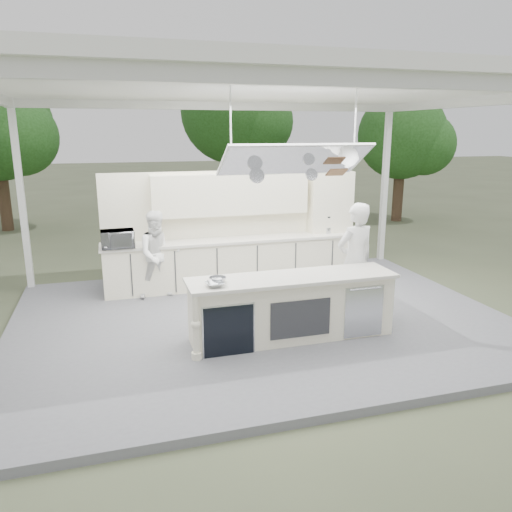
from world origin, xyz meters
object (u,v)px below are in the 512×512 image
object	(u,v)px
back_counter	(233,261)
head_chef	(355,260)
sous_chef	(159,255)
demo_island	(291,307)

from	to	relation	value
back_counter	head_chef	world-z (taller)	head_chef
head_chef	sous_chef	world-z (taller)	head_chef
demo_island	sous_chef	xyz separation A→B (m)	(-1.67, 2.46, 0.33)
back_counter	sous_chef	xyz separation A→B (m)	(-1.50, -0.35, 0.33)
head_chef	sous_chef	bearing A→B (deg)	-43.59
back_counter	head_chef	xyz separation A→B (m)	(1.50, -2.25, 0.47)
back_counter	sous_chef	distance (m)	1.57
sous_chef	back_counter	bearing A→B (deg)	5.06
head_chef	demo_island	bearing A→B (deg)	11.98
head_chef	sous_chef	xyz separation A→B (m)	(-2.99, 1.90, -0.14)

